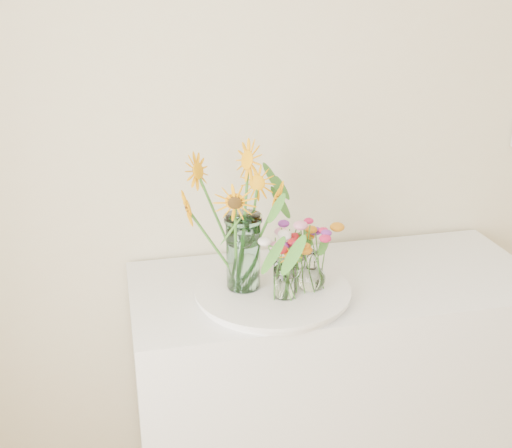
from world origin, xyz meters
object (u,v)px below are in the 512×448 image
counter (331,389)px  small_vase_a (285,280)px  small_vase_b (311,270)px  tray (273,293)px  small_vase_c (296,262)px  mason_jar (243,252)px

counter → small_vase_a: size_ratio=11.28×
counter → small_vase_b: size_ratio=10.37×
tray → small_vase_c: 0.14m
small_vase_c → small_vase_b: bearing=-75.5°
mason_jar → small_vase_a: bearing=-38.9°
counter → mason_jar: 0.69m
tray → small_vase_c: bearing=34.8°
counter → small_vase_a: 0.60m
tray → small_vase_a: (0.02, -0.06, 0.07)m
small_vase_c → small_vase_a: bearing=-120.4°
small_vase_a → small_vase_b: size_ratio=0.92×
small_vase_a → tray: bearing=112.4°
mason_jar → small_vase_b: bearing=-15.4°
small_vase_b → mason_jar: bearing=164.6°
small_vase_a → small_vase_b: 0.10m
tray → small_vase_c: (0.10, 0.07, 0.07)m
small_vase_b → small_vase_c: bearing=104.5°
mason_jar → small_vase_a: mason_jar is taller
counter → tray: tray is taller
counter → mason_jar: (-0.34, -0.04, 0.60)m
tray → mason_jar: size_ratio=1.89×
small_vase_a → small_vase_c: small_vase_a is taller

